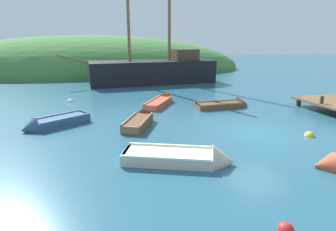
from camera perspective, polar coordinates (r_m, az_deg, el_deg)
name	(u,v)px	position (r m, az deg, el deg)	size (l,w,h in m)	color
ground_plane	(259,134)	(13.22, 18.52, -3.62)	(120.00, 120.00, 0.00)	#285B70
shore_hill	(92,71)	(39.30, -15.64, 8.94)	(42.95, 18.50, 9.61)	#477F3D
sailing_ship	(153,74)	(27.61, -3.10, 8.74)	(14.93, 4.69, 13.64)	black
rowboat_portside	(227,106)	(17.85, 12.20, 2.06)	(3.62, 1.15, 1.02)	brown
rowboat_center	(53,124)	(14.68, -23.08, -1.62)	(3.36, 2.61, 1.04)	#335175
rowboat_outer_left	(186,159)	(9.67, 3.85, -9.15)	(4.05, 2.58, 1.18)	beige
rowboat_outer_right	(140,122)	(13.91, -5.83, -1.30)	(2.16, 3.19, 0.90)	brown
rowboat_near_dock	(161,102)	(18.36, -1.44, 2.81)	(2.88, 3.75, 0.92)	#C64C2D
buoy_white	(70,102)	(20.12, -19.82, 2.71)	(0.41, 0.41, 0.41)	white
buoy_red	(286,230)	(7.21, 23.45, -21.20)	(0.37, 0.37, 0.37)	red
buoy_yellow	(309,136)	(13.79, 27.52, -3.83)	(0.42, 0.42, 0.42)	yellow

